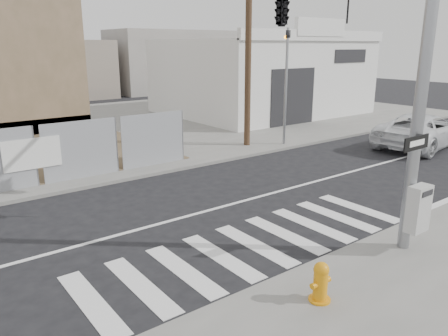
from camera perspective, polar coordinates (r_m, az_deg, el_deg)
ground at (r=12.38m, az=-3.63°, el=-6.00°), size 100.00×100.00×0.00m
sidewalk_far at (r=24.85m, az=-21.93°, el=4.13°), size 50.00×20.00×0.12m
signal_pole at (r=11.62m, az=12.66°, el=16.37°), size 0.96×5.87×7.00m
far_signal_pole at (r=20.20m, az=8.16°, el=12.49°), size 0.16×0.20×5.60m
concrete_wall_right at (r=24.42m, az=-23.94°, el=11.62°), size 5.50×1.30×8.00m
auto_shop at (r=30.44m, az=4.83°, el=11.86°), size 12.00×10.20×5.95m
utility_pole_right at (r=19.82m, az=3.22°, el=17.54°), size 1.60×0.28×10.00m
fire_hydrant at (r=8.26m, az=12.50°, el=-14.32°), size 0.46×0.41×0.76m
suv at (r=22.24m, az=24.37°, el=4.53°), size 5.95×3.33×1.57m
traffic_cone_d at (r=16.74m, az=-14.29°, el=1.02°), size 0.39×0.39×0.70m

